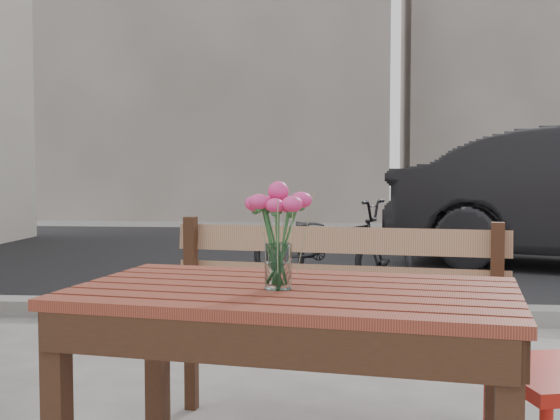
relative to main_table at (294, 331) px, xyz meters
name	(u,v)px	position (x,y,z in m)	size (l,w,h in m)	color
street	(334,274)	(0.02, 5.21, -0.62)	(30.00, 8.12, 0.12)	black
backdrop_buildings	(350,62)	(0.19, 14.54, 2.95)	(15.50, 4.00, 8.00)	slate
main_table	(294,331)	(0.00, 0.00, 0.00)	(1.36, 0.93, 0.78)	maroon
main_bench	(332,300)	(0.09, 0.98, -0.09)	(1.53, 0.66, 0.92)	#896547
main_vase	(278,222)	(-0.04, -0.02, 0.32)	(0.17, 0.17, 0.31)	white
bicycle	(330,244)	(-0.01, 4.55, -0.23)	(0.56, 1.61, 0.84)	black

